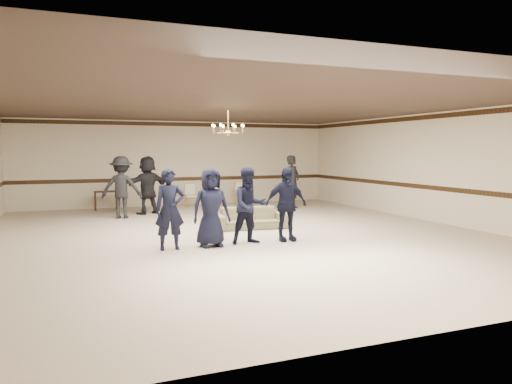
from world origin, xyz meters
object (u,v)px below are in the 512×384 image
banquet_chair_mid (217,195)px  console_table (106,200)px  boy_a (170,209)px  adult_left (122,187)px  settee (250,218)px  boy_c (250,206)px  boy_d (286,204)px  adult_right (293,182)px  banquet_chair_left (191,196)px  banquet_chair_right (242,194)px  boy_b (211,208)px  adult_mid (148,185)px  chandelier (228,121)px

banquet_chair_mid → console_table: bearing=171.9°
boy_a → adult_left: (-0.43, 5.28, 0.10)m
adult_left → banquet_chair_mid: size_ratio=2.24×
settee → adult_left: size_ratio=1.02×
boy_c → banquet_chair_mid: (1.47, 7.36, -0.43)m
boy_d → adult_right: (2.87, 5.58, 0.10)m
boy_a → settee: size_ratio=0.88×
boy_a → console_table: boy_a is taller
boy_c → banquet_chair_left: (0.47, 7.36, -0.43)m
banquet_chair_mid → banquet_chair_right: same height
boy_b → boy_c: bearing=-2.4°
boy_c → banquet_chair_mid: bearing=77.1°
boy_d → console_table: size_ratio=2.12×
console_table → banquet_chair_right: bearing=-4.6°
adult_right → banquet_chair_mid: bearing=111.1°
adult_mid → boy_b: bearing=71.3°
boy_a → chandelier: bearing=49.8°
adult_left → banquet_chair_left: (2.69, 2.08, -0.53)m
settee → banquet_chair_left: 5.41m
boy_b → banquet_chair_right: size_ratio=2.01×
chandelier → adult_right: (3.55, 3.39, -1.92)m
adult_left → console_table: 2.39m
boy_c → console_table: 7.99m
chandelier → adult_right: 5.27m
adult_right → banquet_chair_mid: size_ratio=2.24×
boy_a → boy_c: 1.80m
banquet_chair_mid → boy_c: bearing=-106.5°
chandelier → banquet_chair_right: 6.15m
banquet_chair_left → banquet_chair_right: 2.00m
boy_a → boy_b: 0.90m
chandelier → settee: chandelier is taller
boy_b → settee: bearing=47.4°
boy_a → adult_right: size_ratio=0.90×
boy_c → banquet_chair_left: size_ratio=2.01×
boy_a → settee: bearing=40.1°
boy_b → boy_d: 1.80m
adult_left → boy_a: bearing=112.0°
banquet_chair_right → boy_c: bearing=-106.0°
banquet_chair_mid → banquet_chair_right: size_ratio=1.00×
banquet_chair_right → console_table: banquet_chair_right is taller
boy_b → adult_right: size_ratio=0.90×
boy_b → adult_right: adult_right is taller
chandelier → adult_mid: (-1.55, 3.79, -1.92)m
adult_right → banquet_chair_mid: adult_right is taller
adult_right → banquet_chair_left: 3.79m
boy_b → banquet_chair_mid: size_ratio=2.01×
adult_mid → banquet_chair_mid: 3.16m
adult_mid → adult_right: same height
boy_b → banquet_chair_left: 7.50m
chandelier → banquet_chair_right: (2.24, 5.17, -2.45)m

